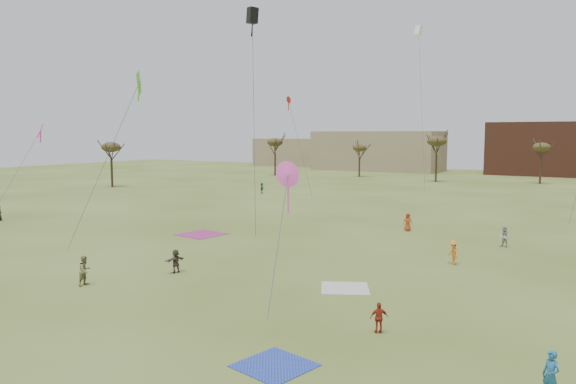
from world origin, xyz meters
The scene contains 17 objects.
ground centered at (0.00, 0.00, 0.00)m, with size 260.00×260.00×0.00m, color #465A1C.
flyer_near_right centered at (17.06, 1.56, 0.90)m, with size 0.65×0.43×1.79m, color #21639B.
spectator_fore_a centered at (9.44, 4.63, 0.74)m, with size 0.87×0.36×1.48m, color #AB2F1D.
spectator_fore_b centered at (-9.24, 3.01, 0.93)m, with size 0.90×0.70×1.85m, color #878556.
spectator_fore_c centered at (-6.56, 8.22, 0.80)m, with size 1.49×0.47×1.60m, color brown.
flyer_mid_b centered at (8.82, 20.33, 0.86)m, with size 1.11×0.64×1.72m, color orange.
spectator_mid_e centered at (10.89, 28.64, 0.88)m, with size 0.85×0.67×1.76m, color #BABABA.
flyer_far_a centered at (-29.57, 53.07, 0.83)m, with size 1.55×0.49×1.67m, color #27752A.
flyer_far_b centered at (1.51, 31.88, 0.88)m, with size 0.86×0.56×1.76m, color #B4441E.
blanket_blue centered at (7.22, -1.04, 0.00)m, with size 2.73×2.73×0.03m, color #2842AF.
blanket_cream centered at (4.84, 10.66, 0.00)m, with size 2.85×2.85×0.03m, color silver.
blanket_plum centered at (-14.36, 20.18, 0.00)m, with size 3.81×3.81×0.03m, color #9A2F72.
kites_aloft centered at (-0.64, 34.77, 18.26)m, with size 70.90×68.48×24.47m.
tree_line centered at (-2.85, 79.12, 7.09)m, with size 117.44×49.32×8.91m.
building_tan centered at (-35.00, 115.00, 5.00)m, with size 32.00×14.00×10.00m, color #937F60.
building_brick centered at (5.00, 120.00, 6.00)m, with size 26.00×16.00×12.00m, color brown.
building_tan_west centered at (-65.00, 122.00, 4.00)m, with size 20.00×12.00×8.00m, color #937F60.
Camera 1 is at (18.73, -19.09, 9.32)m, focal length 34.43 mm.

